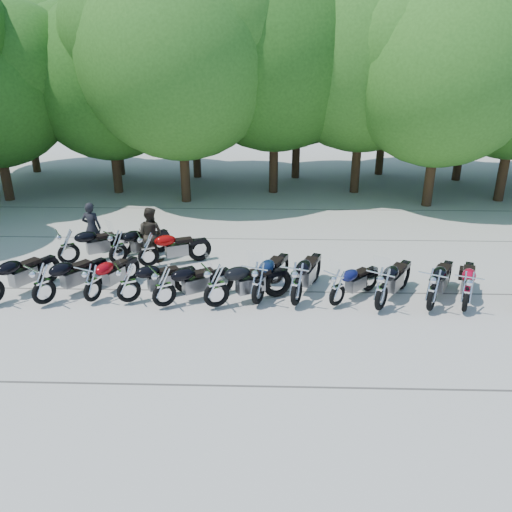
{
  "coord_description": "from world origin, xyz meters",
  "views": [
    {
      "loc": [
        0.38,
        -11.53,
        6.26
      ],
      "look_at": [
        0.0,
        1.5,
        1.1
      ],
      "focal_mm": 35.0,
      "sensor_mm": 36.0,
      "label": 1
    }
  ],
  "objects_px": {
    "motorcycle_2": "(92,282)",
    "motorcycle_4": "(164,286)",
    "motorcycle_7": "(297,283)",
    "motorcycle_14": "(118,246)",
    "motorcycle_15": "(148,249)",
    "motorcycle_8": "(338,287)",
    "motorcycle_11": "(467,291)",
    "motorcycle_6": "(258,282)",
    "motorcycle_1": "(43,283)",
    "rider_0": "(92,228)",
    "motorcycle_5": "(216,285)",
    "motorcycle_9": "(382,288)",
    "rider_1": "(150,234)",
    "motorcycle_10": "(433,289)",
    "motorcycle_3": "(128,282)",
    "motorcycle_13": "(68,246)"
  },
  "relations": [
    {
      "from": "motorcycle_4",
      "to": "motorcycle_15",
      "type": "relative_size",
      "value": 1.0
    },
    {
      "from": "motorcycle_4",
      "to": "motorcycle_14",
      "type": "xyz_separation_m",
      "value": [
        -2.09,
        2.95,
        -0.0
      ]
    },
    {
      "from": "motorcycle_1",
      "to": "motorcycle_10",
      "type": "height_order",
      "value": "motorcycle_10"
    },
    {
      "from": "motorcycle_8",
      "to": "motorcycle_14",
      "type": "relative_size",
      "value": 0.91
    },
    {
      "from": "motorcycle_15",
      "to": "motorcycle_3",
      "type": "bearing_deg",
      "value": 157.33
    },
    {
      "from": "motorcycle_10",
      "to": "motorcycle_15",
      "type": "distance_m",
      "value": 8.59
    },
    {
      "from": "motorcycle_11",
      "to": "motorcycle_6",
      "type": "bearing_deg",
      "value": 19.02
    },
    {
      "from": "motorcycle_9",
      "to": "rider_1",
      "type": "distance_m",
      "value": 7.72
    },
    {
      "from": "motorcycle_15",
      "to": "rider_1",
      "type": "relative_size",
      "value": 1.3
    },
    {
      "from": "motorcycle_3",
      "to": "motorcycle_4",
      "type": "bearing_deg",
      "value": -131.8
    },
    {
      "from": "motorcycle_2",
      "to": "motorcycle_8",
      "type": "xyz_separation_m",
      "value": [
        6.64,
        -0.07,
        -0.03
      ]
    },
    {
      "from": "motorcycle_4",
      "to": "motorcycle_10",
      "type": "bearing_deg",
      "value": -122.26
    },
    {
      "from": "motorcycle_2",
      "to": "motorcycle_7",
      "type": "distance_m",
      "value": 5.55
    },
    {
      "from": "motorcycle_10",
      "to": "rider_0",
      "type": "relative_size",
      "value": 1.35
    },
    {
      "from": "motorcycle_10",
      "to": "rider_1",
      "type": "relative_size",
      "value": 1.34
    },
    {
      "from": "motorcycle_2",
      "to": "motorcycle_7",
      "type": "relative_size",
      "value": 0.89
    },
    {
      "from": "rider_1",
      "to": "motorcycle_4",
      "type": "bearing_deg",
      "value": 128.75
    },
    {
      "from": "motorcycle_1",
      "to": "rider_0",
      "type": "relative_size",
      "value": 1.35
    },
    {
      "from": "motorcycle_13",
      "to": "motorcycle_15",
      "type": "relative_size",
      "value": 1.03
    },
    {
      "from": "motorcycle_6",
      "to": "motorcycle_11",
      "type": "height_order",
      "value": "motorcycle_6"
    },
    {
      "from": "motorcycle_2",
      "to": "motorcycle_15",
      "type": "distance_m",
      "value": 2.67
    },
    {
      "from": "motorcycle_5",
      "to": "rider_1",
      "type": "height_order",
      "value": "rider_1"
    },
    {
      "from": "motorcycle_2",
      "to": "motorcycle_8",
      "type": "bearing_deg",
      "value": -156.46
    },
    {
      "from": "motorcycle_13",
      "to": "motorcycle_15",
      "type": "height_order",
      "value": "motorcycle_13"
    },
    {
      "from": "motorcycle_7",
      "to": "motorcycle_11",
      "type": "xyz_separation_m",
      "value": [
        4.42,
        -0.21,
        -0.06
      ]
    },
    {
      "from": "motorcycle_5",
      "to": "motorcycle_8",
      "type": "xyz_separation_m",
      "value": [
        3.22,
        0.2,
        -0.11
      ]
    },
    {
      "from": "motorcycle_4",
      "to": "motorcycle_7",
      "type": "bearing_deg",
      "value": -119.1
    },
    {
      "from": "motorcycle_4",
      "to": "rider_0",
      "type": "bearing_deg",
      "value": 6.45
    },
    {
      "from": "motorcycle_4",
      "to": "motorcycle_9",
      "type": "height_order",
      "value": "motorcycle_9"
    },
    {
      "from": "motorcycle_8",
      "to": "motorcycle_10",
      "type": "bearing_deg",
      "value": -140.18
    },
    {
      "from": "motorcycle_3",
      "to": "rider_1",
      "type": "distance_m",
      "value": 3.27
    },
    {
      "from": "motorcycle_14",
      "to": "motorcycle_15",
      "type": "relative_size",
      "value": 1.0
    },
    {
      "from": "motorcycle_4",
      "to": "motorcycle_10",
      "type": "xyz_separation_m",
      "value": [
        7.07,
        -0.01,
        0.02
      ]
    },
    {
      "from": "motorcycle_4",
      "to": "motorcycle_1",
      "type": "bearing_deg",
      "value": 56.72
    },
    {
      "from": "motorcycle_14",
      "to": "motorcycle_4",
      "type": "bearing_deg",
      "value": 166.72
    },
    {
      "from": "motorcycle_8",
      "to": "motorcycle_14",
      "type": "xyz_separation_m",
      "value": [
        -6.71,
        2.75,
        0.06
      ]
    },
    {
      "from": "motorcycle_10",
      "to": "motorcycle_2",
      "type": "bearing_deg",
      "value": 27.7
    },
    {
      "from": "motorcycle_7",
      "to": "motorcycle_14",
      "type": "xyz_separation_m",
      "value": [
        -5.62,
        2.76,
        -0.05
      ]
    },
    {
      "from": "motorcycle_1",
      "to": "motorcycle_15",
      "type": "xyz_separation_m",
      "value": [
        2.21,
        2.69,
        -0.02
      ]
    },
    {
      "from": "motorcycle_11",
      "to": "rider_0",
      "type": "height_order",
      "value": "rider_0"
    },
    {
      "from": "motorcycle_2",
      "to": "motorcycle_4",
      "type": "distance_m",
      "value": 2.04
    },
    {
      "from": "motorcycle_9",
      "to": "rider_0",
      "type": "relative_size",
      "value": 1.38
    },
    {
      "from": "motorcycle_1",
      "to": "motorcycle_13",
      "type": "bearing_deg",
      "value": -45.7
    },
    {
      "from": "motorcycle_5",
      "to": "motorcycle_9",
      "type": "relative_size",
      "value": 1.03
    },
    {
      "from": "motorcycle_14",
      "to": "rider_0",
      "type": "height_order",
      "value": "rider_0"
    },
    {
      "from": "motorcycle_1",
      "to": "motorcycle_15",
      "type": "distance_m",
      "value": 3.49
    },
    {
      "from": "motorcycle_3",
      "to": "motorcycle_13",
      "type": "relative_size",
      "value": 0.95
    },
    {
      "from": "motorcycle_7",
      "to": "rider_1",
      "type": "distance_m",
      "value": 5.71
    },
    {
      "from": "motorcycle_3",
      "to": "motorcycle_5",
      "type": "xyz_separation_m",
      "value": [
        2.41,
        -0.22,
        0.06
      ]
    },
    {
      "from": "motorcycle_7",
      "to": "motorcycle_5",
      "type": "bearing_deg",
      "value": 25.14
    }
  ]
}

